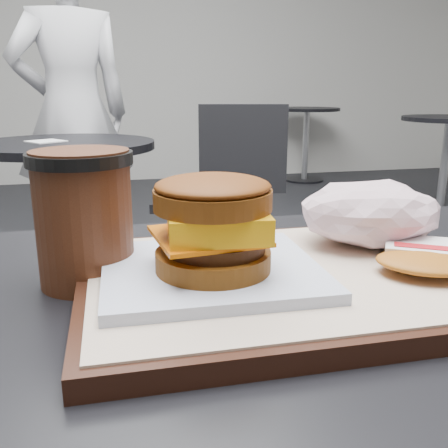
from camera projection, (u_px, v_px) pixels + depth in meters
serving_tray at (288, 279)px, 0.46m from camera, size 0.38×0.28×0.02m
breakfast_sandwich at (213, 236)px, 0.43m from camera, size 0.19×0.17×0.09m
hash_brown at (430, 257)px, 0.46m from camera, size 0.14×0.12×0.02m
crumpled_wrapper at (370, 213)px, 0.53m from camera, size 0.15×0.12×0.07m
coffee_cup at (84, 213)px, 0.47m from camera, size 0.10×0.10×0.13m
neighbor_table at (67, 192)px, 1.97m from camera, size 0.70×0.70×0.75m
napkin at (46, 141)px, 1.91m from camera, size 0.17×0.17×0.00m
neighbor_chair at (217, 187)px, 2.28m from camera, size 0.64×0.51×0.88m
patron at (73, 113)px, 2.52m from camera, size 0.69×0.55×1.65m
bg_table_near at (447, 143)px, 3.59m from camera, size 0.66×0.66×0.75m
bg_table_far at (306, 126)px, 5.11m from camera, size 0.66×0.66×0.75m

